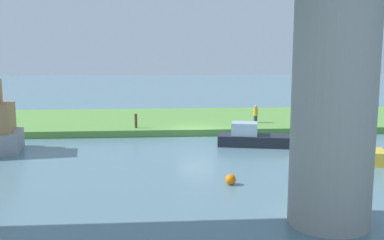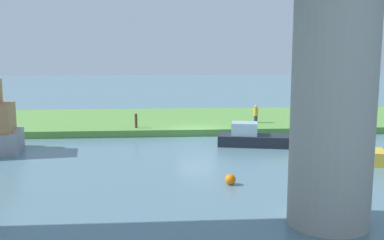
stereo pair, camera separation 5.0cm
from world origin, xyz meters
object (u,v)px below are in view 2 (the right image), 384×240
at_px(mooring_post, 136,121).
at_px(marker_buoy, 230,179).
at_px(skiff_small, 251,138).
at_px(bridge_pylon, 333,96).
at_px(person_on_bank, 256,114).
at_px(motorboat_white, 335,152).

xyz_separation_m(mooring_post, marker_buoy, (-4.97, 12.90, -0.77)).
xyz_separation_m(skiff_small, marker_buoy, (2.70, 8.39, -0.30)).
relative_size(bridge_pylon, person_on_bank, 6.65).
bearing_deg(marker_buoy, skiff_small, -107.86).
bearing_deg(mooring_post, skiff_small, 149.57).
bearing_deg(bridge_pylon, motorboat_white, -113.18).
distance_m(skiff_small, motorboat_white, 5.94).
bearing_deg(skiff_small, motorboat_white, 129.79).
bearing_deg(person_on_bank, marker_buoy, 73.56).
bearing_deg(marker_buoy, mooring_post, -68.92).
relative_size(person_on_bank, mooring_post, 1.34).
xyz_separation_m(motorboat_white, marker_buoy, (6.50, 3.83, -0.33)).
distance_m(bridge_pylon, marker_buoy, 7.13).
distance_m(person_on_bank, mooring_post, 9.45).
height_order(person_on_bank, motorboat_white, person_on_bank).
distance_m(mooring_post, motorboat_white, 14.64).
height_order(skiff_small, marker_buoy, skiff_small).
height_order(motorboat_white, marker_buoy, motorboat_white).
height_order(mooring_post, skiff_small, mooring_post).
distance_m(person_on_bank, motorboat_white, 11.03).
bearing_deg(marker_buoy, motorboat_white, -149.52).
relative_size(bridge_pylon, marker_buoy, 18.50).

